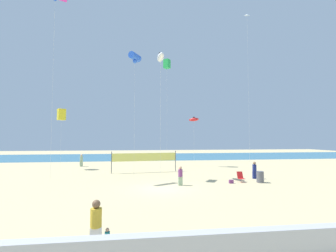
% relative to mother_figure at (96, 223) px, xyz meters
% --- Properties ---
extents(ground_plane, '(120.00, 120.00, 0.00)m').
position_rel_mother_figure_xyz_m(ground_plane, '(3.34, 9.55, -0.91)').
color(ground_plane, '#D1BC89').
extents(ocean_band, '(120.00, 20.00, 0.01)m').
position_rel_mother_figure_xyz_m(ocean_band, '(3.34, 42.00, -0.90)').
color(ocean_band, teal).
rests_on(ocean_band, ground).
extents(boardwalk_ledge, '(28.00, 0.44, 0.90)m').
position_rel_mother_figure_xyz_m(boardwalk_ledge, '(3.34, -1.22, -0.46)').
color(boardwalk_ledge, '#B7B7BC').
rests_on(boardwalk_ledge, ground).
extents(mother_figure, '(0.39, 0.39, 1.70)m').
position_rel_mother_figure_xyz_m(mother_figure, '(0.00, 0.00, 0.00)').
color(mother_figure, white).
rests_on(mother_figure, ground).
extents(toddler_figure, '(0.17, 0.17, 0.76)m').
position_rel_mother_figure_xyz_m(toddler_figure, '(0.40, -0.09, -0.50)').
color(toddler_figure, maroon).
rests_on(toddler_figure, ground).
extents(beachgoer_navy_shirt, '(0.37, 0.37, 1.62)m').
position_rel_mother_figure_xyz_m(beachgoer_navy_shirt, '(12.56, 12.89, -0.04)').
color(beachgoer_navy_shirt, navy).
rests_on(beachgoer_navy_shirt, ground).
extents(beachgoer_sage_shirt, '(0.38, 0.38, 1.68)m').
position_rel_mother_figure_xyz_m(beachgoer_sage_shirt, '(-6.26, 25.30, -0.01)').
color(beachgoer_sage_shirt, '#99B28C').
rests_on(beachgoer_sage_shirt, ground).
extents(beachgoer_plum_shirt, '(0.36, 0.36, 1.56)m').
position_rel_mother_figure_xyz_m(beachgoer_plum_shirt, '(4.92, 10.60, -0.08)').
color(beachgoer_plum_shirt, '#99B28C').
rests_on(beachgoer_plum_shirt, ground).
extents(folding_beach_chair, '(0.52, 0.65, 0.89)m').
position_rel_mother_figure_xyz_m(folding_beach_chair, '(10.48, 11.42, -0.44)').
color(folding_beach_chair, red).
rests_on(folding_beach_chair, ground).
extents(trash_barrel, '(0.61, 0.61, 0.97)m').
position_rel_mother_figure_xyz_m(trash_barrel, '(12.05, 10.93, -0.42)').
color(trash_barrel, '#595960').
rests_on(trash_barrel, ground).
extents(volleyball_net, '(7.36, 0.93, 2.40)m').
position_rel_mother_figure_xyz_m(volleyball_net, '(2.22, 18.46, 0.72)').
color(volleyball_net, '#4C4C51').
rests_on(volleyball_net, ground).
extents(beach_handbag, '(0.37, 0.19, 0.30)m').
position_rel_mother_figure_xyz_m(beach_handbag, '(9.39, 10.90, -0.76)').
color(beach_handbag, '#7A3872').
rests_on(beach_handbag, ground).
extents(kite_blue_tube, '(1.28, 1.52, 12.16)m').
position_rel_mother_figure_xyz_m(kite_blue_tube, '(1.10, 14.22, 10.85)').
color(kite_blue_tube, silver).
rests_on(kite_blue_tube, ground).
extents(kite_white_inflatable, '(0.74, 1.90, 12.50)m').
position_rel_mother_figure_xyz_m(kite_white_inflatable, '(3.66, 14.54, 11.08)').
color(kite_white_inflatable, silver).
rests_on(kite_white_inflatable, ground).
extents(kite_yellow_box, '(1.21, 1.21, 7.61)m').
position_rel_mother_figure_xyz_m(kite_yellow_box, '(-8.24, 22.77, 5.99)').
color(kite_yellow_box, silver).
rests_on(kite_yellow_box, ground).
extents(kite_green_box, '(1.10, 1.10, 15.24)m').
position_rel_mother_figure_xyz_m(kite_green_box, '(5.55, 24.53, 13.68)').
color(kite_green_box, silver).
rests_on(kite_green_box, ground).
extents(kite_red_inflatable, '(1.48, 0.99, 6.88)m').
position_rel_mother_figure_xyz_m(kite_red_inflatable, '(9.22, 23.46, 5.59)').
color(kite_red_inflatable, silver).
rests_on(kite_red_inflatable, ground).
extents(kite_white_diamond, '(0.73, 0.75, 22.17)m').
position_rel_mother_figure_xyz_m(kite_white_diamond, '(17.24, 23.16, 20.63)').
color(kite_white_diamond, silver).
rests_on(kite_white_diamond, ground).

